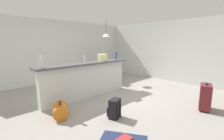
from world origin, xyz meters
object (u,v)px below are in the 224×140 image
Objects in this scene: grocery_bag at (102,58)px; suitcase_upright_maroon at (205,97)px; duffel_bag_orange at (61,110)px; dining_table at (105,66)px; bottle_white at (42,62)px; dining_chair_near_partition at (112,70)px; bottle_blue at (116,56)px; pendant_lamp at (106,35)px; backpack_black at (114,109)px; bottle_clear at (84,59)px.

grocery_bag reaches higher than suitcase_upright_maroon.
suitcase_upright_maroon is at bearing -37.78° from duffel_bag_orange.
bottle_white is at bearing -157.93° from dining_table.
grocery_bag is 1.41m from dining_chair_near_partition.
bottle_blue is 0.39× the size of suitcase_upright_maroon.
bottle_blue is 0.37× the size of pendant_lamp.
pendant_lamp is (3.02, 1.12, 0.72)m from bottle_white.
grocery_bag is 1.98m from backpack_black.
backpack_black is at bearing -127.88° from dining_table.
suitcase_upright_maroon is 1.19× the size of duffel_bag_orange.
duffel_bag_orange is (-2.69, 2.09, -0.18)m from suitcase_upright_maroon.
duffel_bag_orange is at bearing -79.23° from bottle_white.
grocery_bag is at bearing 109.06° from suitcase_upright_maroon.
bottle_white reaches higher than dining_table.
grocery_bag reaches higher than dining_chair_near_partition.
dining_table is (1.13, 1.19, -0.50)m from grocery_bag.
pendant_lamp is (0.51, 1.07, 0.73)m from bottle_blue.
pendant_lamp reaches higher than suitcase_upright_maroon.
bottle_clear is 0.30× the size of pendant_lamp.
dining_table reaches higher than backpack_black.
backpack_black is 0.75× the size of duffel_bag_orange.
duffel_bag_orange is (-2.89, -1.80, -0.50)m from dining_table.
bottle_clear reaches higher than dining_chair_near_partition.
bottle_white is 1.25m from bottle_clear.
bottle_clear is at bearing 78.57° from backpack_black.
backpack_black is at bearing -132.84° from dining_chair_near_partition.
bottle_white is 1.98m from backpack_black.
bottle_clear is at bearing 31.19° from duffel_bag_orange.
bottle_clear is 0.52× the size of backpack_black.
dining_chair_near_partition is at bearing 19.88° from bottle_clear.
grocery_bag is 2.11m from duffel_bag_orange.
suitcase_upright_maroon is (-0.13, -3.38, -0.19)m from dining_chair_near_partition.
grocery_bag is 1.71m from dining_table.
suitcase_upright_maroon is at bearing -92.91° from dining_table.
backpack_black is (-1.99, -2.15, -0.31)m from dining_chair_near_partition.
bottle_clear is 2.13m from dining_table.
dining_chair_near_partition is at bearing -102.57° from pendant_lamp.
dining_chair_near_partition is at bearing 13.66° from bottle_white.
dining_chair_near_partition is at bearing 57.61° from bottle_blue.
suitcase_upright_maroon is at bearing -83.76° from bottle_blue.
dining_chair_near_partition is at bearing 24.70° from duffel_bag_orange.
bottle_blue is (1.26, -0.06, 0.02)m from bottle_clear.
bottle_blue reaches higher than grocery_bag.
dining_chair_near_partition is at bearing 87.87° from suitcase_upright_maroon.
bottle_clear is at bearing 177.33° from bottle_blue.
bottle_white reaches higher than suitcase_upright_maroon.
bottle_white is 3.30m from pendant_lamp.
dining_table is at bearing 46.38° from grocery_bag.
dining_table is 1.26m from pendant_lamp.
bottle_white is at bearing -166.34° from dining_chair_near_partition.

